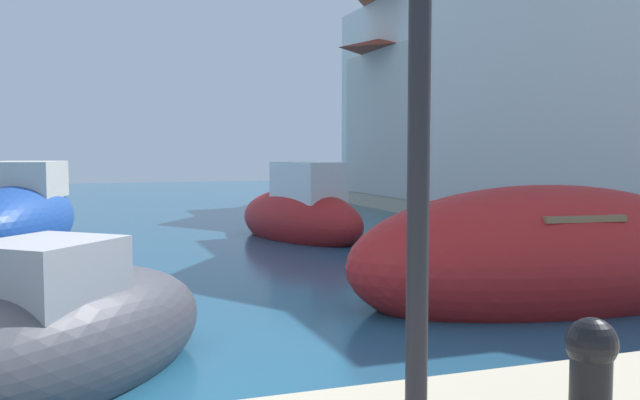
% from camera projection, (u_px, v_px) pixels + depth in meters
% --- Properties ---
extents(ground, '(80.00, 80.00, 0.00)m').
position_uv_depth(ground, '(98.00, 389.00, 6.11)').
color(ground, '#1E5170').
extents(quay_promenade, '(44.00, 32.00, 0.50)m').
position_uv_depth(quay_promenade, '(534.00, 330.00, 7.17)').
color(quay_promenade, beige).
rests_on(quay_promenade, ground).
extents(moored_boat_2, '(5.88, 2.86, 2.12)m').
position_uv_depth(moored_boat_2, '(544.00, 261.00, 9.50)').
color(moored_boat_2, '#B21E1E').
rests_on(moored_boat_2, ground).
extents(moored_boat_3, '(3.12, 6.00, 2.25)m').
position_uv_depth(moored_boat_3, '(22.00, 217.00, 15.66)').
color(moored_boat_3, '#1E479E').
rests_on(moored_boat_3, ground).
extents(moored_boat_4, '(2.91, 4.69, 2.18)m').
position_uv_depth(moored_boat_4, '(301.00, 216.00, 16.49)').
color(moored_boat_4, '#B21E1E').
rests_on(moored_boat_4, ground).
extents(moored_boat_6, '(3.45, 3.68, 1.64)m').
position_uv_depth(moored_boat_6, '(70.00, 338.00, 6.23)').
color(moored_boat_6, '#3F3F47').
rests_on(moored_boat_6, ground).
extents(waterfront_building_annex, '(6.42, 6.45, 6.26)m').
position_uv_depth(waterfront_building_annex, '(452.00, 108.00, 25.51)').
color(waterfront_building_annex, beige).
rests_on(waterfront_building_annex, quay_promenade).
extents(waterfront_building_far, '(6.32, 9.50, 8.02)m').
position_uv_depth(waterfront_building_far, '(465.00, 82.00, 24.67)').
color(waterfront_building_far, white).
rests_on(waterfront_building_far, quay_promenade).
extents(quayside_lamp_post, '(0.28, 0.28, 3.58)m').
position_uv_depth(quayside_lamp_post, '(420.00, 34.00, 3.58)').
color(quayside_lamp_post, black).
rests_on(quayside_lamp_post, quay_promenade).
extents(mooring_bollard, '(0.30, 0.30, 0.65)m').
position_uv_depth(mooring_bollard, '(591.00, 366.00, 4.00)').
color(mooring_bollard, black).
rests_on(mooring_bollard, quay_promenade).
extents(quayside_tree, '(2.73, 2.73, 4.59)m').
position_uv_depth(quayside_tree, '(639.00, 78.00, 15.26)').
color(quayside_tree, brown).
rests_on(quayside_tree, quay_promenade).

